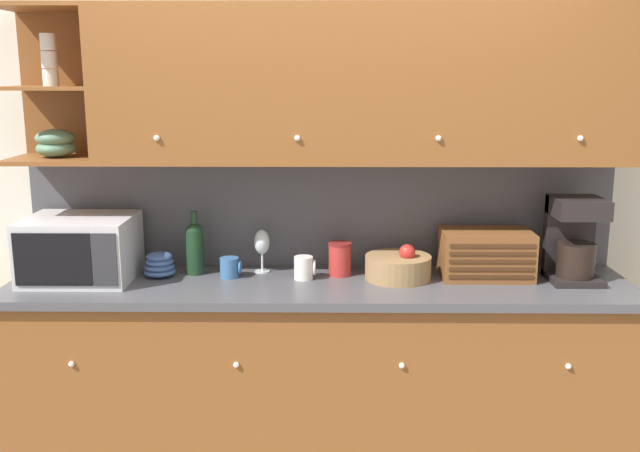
{
  "coord_description": "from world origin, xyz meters",
  "views": [
    {
      "loc": [
        0.04,
        -3.48,
        1.88
      ],
      "look_at": [
        0.0,
        -0.2,
        1.17
      ],
      "focal_mm": 40.0,
      "sensor_mm": 36.0,
      "label": 1
    }
  ],
  "objects_px": {
    "storage_canister": "(340,259)",
    "fruit_basket": "(398,267)",
    "microwave": "(80,248)",
    "mug": "(230,268)",
    "coffee_maker": "(574,239)",
    "wine_bottle": "(195,246)",
    "bread_box": "(486,254)",
    "mug_blue_second": "(304,268)",
    "wine_glass": "(262,244)",
    "bowl_stack_on_counter": "(159,265)"
  },
  "relations": [
    {
      "from": "storage_canister",
      "to": "fruit_basket",
      "type": "distance_m",
      "value": 0.28
    },
    {
      "from": "bowl_stack_on_counter",
      "to": "storage_canister",
      "type": "xyz_separation_m",
      "value": [
        0.86,
        0.03,
        0.03
      ]
    },
    {
      "from": "bowl_stack_on_counter",
      "to": "bread_box",
      "type": "xyz_separation_m",
      "value": [
        1.55,
        0.0,
        0.06
      ]
    },
    {
      "from": "microwave",
      "to": "mug",
      "type": "distance_m",
      "value": 0.7
    },
    {
      "from": "wine_glass",
      "to": "storage_canister",
      "type": "bearing_deg",
      "value": -7.79
    },
    {
      "from": "mug",
      "to": "mug_blue_second",
      "type": "xyz_separation_m",
      "value": [
        0.35,
        -0.02,
        0.01
      ]
    },
    {
      "from": "bowl_stack_on_counter",
      "to": "mug",
      "type": "xyz_separation_m",
      "value": [
        0.34,
        -0.01,
        -0.01
      ]
    },
    {
      "from": "bowl_stack_on_counter",
      "to": "coffee_maker",
      "type": "bearing_deg",
      "value": -1.1
    },
    {
      "from": "microwave",
      "to": "storage_canister",
      "type": "relative_size",
      "value": 3.05
    },
    {
      "from": "coffee_maker",
      "to": "wine_glass",
      "type": "bearing_deg",
      "value": 175.3
    },
    {
      "from": "mug_blue_second",
      "to": "storage_canister",
      "type": "height_order",
      "value": "storage_canister"
    },
    {
      "from": "wine_bottle",
      "to": "mug_blue_second",
      "type": "distance_m",
      "value": 0.54
    },
    {
      "from": "bowl_stack_on_counter",
      "to": "wine_bottle",
      "type": "distance_m",
      "value": 0.19
    },
    {
      "from": "wine_glass",
      "to": "fruit_basket",
      "type": "xyz_separation_m",
      "value": [
        0.65,
        -0.11,
        -0.08
      ]
    },
    {
      "from": "wine_bottle",
      "to": "fruit_basket",
      "type": "height_order",
      "value": "wine_bottle"
    },
    {
      "from": "mug",
      "to": "bread_box",
      "type": "xyz_separation_m",
      "value": [
        1.21,
        0.01,
        0.07
      ]
    },
    {
      "from": "fruit_basket",
      "to": "bread_box",
      "type": "bearing_deg",
      "value": 4.03
    },
    {
      "from": "mug_blue_second",
      "to": "coffee_maker",
      "type": "distance_m",
      "value": 1.26
    },
    {
      "from": "bowl_stack_on_counter",
      "to": "mug_blue_second",
      "type": "height_order",
      "value": "bowl_stack_on_counter"
    },
    {
      "from": "mug_blue_second",
      "to": "bread_box",
      "type": "distance_m",
      "value": 0.86
    },
    {
      "from": "microwave",
      "to": "bowl_stack_on_counter",
      "type": "xyz_separation_m",
      "value": [
        0.35,
        0.05,
        -0.09
      ]
    },
    {
      "from": "wine_glass",
      "to": "mug_blue_second",
      "type": "distance_m",
      "value": 0.26
    },
    {
      "from": "bread_box",
      "to": "microwave",
      "type": "bearing_deg",
      "value": -178.42
    },
    {
      "from": "storage_canister",
      "to": "fruit_basket",
      "type": "bearing_deg",
      "value": -12.12
    },
    {
      "from": "mug",
      "to": "coffee_maker",
      "type": "height_order",
      "value": "coffee_maker"
    },
    {
      "from": "mug",
      "to": "mug_blue_second",
      "type": "relative_size",
      "value": 0.93
    },
    {
      "from": "microwave",
      "to": "storage_canister",
      "type": "distance_m",
      "value": 1.22
    },
    {
      "from": "coffee_maker",
      "to": "wine_bottle",
      "type": "bearing_deg",
      "value": 177.28
    },
    {
      "from": "microwave",
      "to": "mug_blue_second",
      "type": "xyz_separation_m",
      "value": [
        1.05,
        0.01,
        -0.09
      ]
    },
    {
      "from": "mug_blue_second",
      "to": "bread_box",
      "type": "bearing_deg",
      "value": 2.62
    },
    {
      "from": "wine_bottle",
      "to": "mug_blue_second",
      "type": "xyz_separation_m",
      "value": [
        0.53,
        -0.08,
        -0.09
      ]
    },
    {
      "from": "microwave",
      "to": "fruit_basket",
      "type": "xyz_separation_m",
      "value": [
        1.49,
        0.02,
        -0.09
      ]
    },
    {
      "from": "wine_bottle",
      "to": "fruit_basket",
      "type": "xyz_separation_m",
      "value": [
        0.97,
        -0.07,
        -0.08
      ]
    },
    {
      "from": "wine_bottle",
      "to": "fruit_basket",
      "type": "distance_m",
      "value": 0.98
    },
    {
      "from": "bowl_stack_on_counter",
      "to": "fruit_basket",
      "type": "distance_m",
      "value": 1.14
    },
    {
      "from": "fruit_basket",
      "to": "bread_box",
      "type": "relative_size",
      "value": 0.74
    },
    {
      "from": "microwave",
      "to": "fruit_basket",
      "type": "distance_m",
      "value": 1.49
    },
    {
      "from": "mug",
      "to": "fruit_basket",
      "type": "xyz_separation_m",
      "value": [
        0.8,
        -0.01,
        0.01
      ]
    },
    {
      "from": "mug",
      "to": "bread_box",
      "type": "bearing_deg",
      "value": 0.68
    },
    {
      "from": "wine_glass",
      "to": "bread_box",
      "type": "relative_size",
      "value": 0.5
    },
    {
      "from": "storage_canister",
      "to": "bread_box",
      "type": "distance_m",
      "value": 0.69
    },
    {
      "from": "wine_glass",
      "to": "mug_blue_second",
      "type": "xyz_separation_m",
      "value": [
        0.21,
        -0.12,
        -0.09
      ]
    },
    {
      "from": "microwave",
      "to": "wine_glass",
      "type": "relative_size",
      "value": 2.33
    },
    {
      "from": "microwave",
      "to": "fruit_basket",
      "type": "bearing_deg",
      "value": 0.89
    },
    {
      "from": "mug",
      "to": "bread_box",
      "type": "relative_size",
      "value": 0.24
    },
    {
      "from": "coffee_maker",
      "to": "storage_canister",
      "type": "bearing_deg",
      "value": 176.38
    },
    {
      "from": "wine_bottle",
      "to": "wine_glass",
      "type": "xyz_separation_m",
      "value": [
        0.32,
        0.04,
        0.0
      ]
    },
    {
      "from": "microwave",
      "to": "mug",
      "type": "bearing_deg",
      "value": 3.14
    },
    {
      "from": "mug",
      "to": "mug_blue_second",
      "type": "distance_m",
      "value": 0.35
    },
    {
      "from": "mug_blue_second",
      "to": "storage_canister",
      "type": "relative_size",
      "value": 0.68
    }
  ]
}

